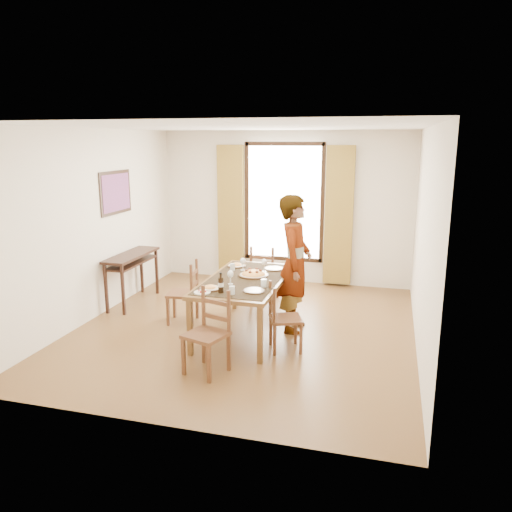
% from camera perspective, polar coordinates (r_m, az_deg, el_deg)
% --- Properties ---
extents(ground, '(5.00, 5.00, 0.00)m').
position_cam_1_polar(ground, '(6.95, -1.23, -8.26)').
color(ground, brown).
rests_on(ground, ground).
extents(room_shell, '(4.60, 5.10, 2.74)m').
position_cam_1_polar(room_shell, '(6.67, -1.02, 4.56)').
color(room_shell, silver).
rests_on(room_shell, ground).
extents(console_table, '(0.38, 1.20, 0.80)m').
position_cam_1_polar(console_table, '(8.05, -14.01, -0.57)').
color(console_table, black).
rests_on(console_table, ground).
extents(dining_table, '(0.99, 1.89, 0.76)m').
position_cam_1_polar(dining_table, '(6.61, -1.22, -3.07)').
color(dining_table, brown).
rests_on(dining_table, ground).
extents(chair_west, '(0.45, 0.45, 0.89)m').
position_cam_1_polar(chair_west, '(7.12, -8.16, -4.34)').
color(chair_west, brown).
rests_on(chair_west, ground).
extents(chair_north, '(0.41, 0.41, 0.92)m').
position_cam_1_polar(chair_north, '(7.96, 0.95, -2.22)').
color(chair_north, brown).
rests_on(chair_north, ground).
extents(chair_south, '(0.52, 0.52, 0.94)m').
position_cam_1_polar(chair_south, '(5.61, -5.52, -8.94)').
color(chair_south, brown).
rests_on(chair_south, ground).
extents(chair_east, '(0.49, 0.49, 0.85)m').
position_cam_1_polar(chair_east, '(6.16, 3.13, -7.26)').
color(chair_east, brown).
rests_on(chair_east, ground).
extents(man, '(0.70, 0.48, 1.84)m').
position_cam_1_polar(man, '(6.68, 4.46, -0.89)').
color(man, '#92959A').
rests_on(man, ground).
extents(plate_sw, '(0.27, 0.27, 0.05)m').
position_cam_1_polar(plate_sw, '(6.13, -5.24, -3.56)').
color(plate_sw, silver).
rests_on(plate_sw, dining_table).
extents(plate_se, '(0.27, 0.27, 0.05)m').
position_cam_1_polar(plate_se, '(6.01, -0.22, -3.83)').
color(plate_se, silver).
rests_on(plate_se, dining_table).
extents(plate_nw, '(0.27, 0.27, 0.05)m').
position_cam_1_polar(plate_nw, '(7.19, -2.24, -0.98)').
color(plate_nw, silver).
rests_on(plate_nw, dining_table).
extents(plate_ne, '(0.27, 0.27, 0.05)m').
position_cam_1_polar(plate_ne, '(7.03, 2.09, -1.31)').
color(plate_ne, silver).
rests_on(plate_ne, dining_table).
extents(pasta_platter, '(0.40, 0.40, 0.10)m').
position_cam_1_polar(pasta_platter, '(6.67, -0.30, -1.90)').
color(pasta_platter, orange).
rests_on(pasta_platter, dining_table).
extents(caprese_plate, '(0.20, 0.20, 0.04)m').
position_cam_1_polar(caprese_plate, '(5.99, -6.17, -4.06)').
color(caprese_plate, silver).
rests_on(caprese_plate, dining_table).
extents(wine_glass_a, '(0.08, 0.08, 0.18)m').
position_cam_1_polar(wine_glass_a, '(6.30, -2.94, -2.45)').
color(wine_glass_a, white).
rests_on(wine_glass_a, dining_table).
extents(wine_glass_b, '(0.08, 0.08, 0.18)m').
position_cam_1_polar(wine_glass_b, '(6.88, 0.94, -1.08)').
color(wine_glass_b, white).
rests_on(wine_glass_b, dining_table).
extents(wine_glass_c, '(0.08, 0.08, 0.18)m').
position_cam_1_polar(wine_glass_c, '(6.95, -1.51, -0.93)').
color(wine_glass_c, white).
rests_on(wine_glass_c, dining_table).
extents(tumbler_a, '(0.07, 0.07, 0.10)m').
position_cam_1_polar(tumbler_a, '(6.19, 0.89, -3.12)').
color(tumbler_a, silver).
rests_on(tumbler_a, dining_table).
extents(tumbler_b, '(0.07, 0.07, 0.10)m').
position_cam_1_polar(tumbler_b, '(6.96, -2.71, -1.29)').
color(tumbler_b, silver).
rests_on(tumbler_b, dining_table).
extents(tumbler_c, '(0.07, 0.07, 0.10)m').
position_cam_1_polar(tumbler_c, '(5.91, -2.76, -3.93)').
color(tumbler_c, silver).
rests_on(tumbler_c, dining_table).
extents(wine_bottle, '(0.07, 0.07, 0.25)m').
position_cam_1_polar(wine_bottle, '(5.96, -4.05, -3.05)').
color(wine_bottle, black).
rests_on(wine_bottle, dining_table).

